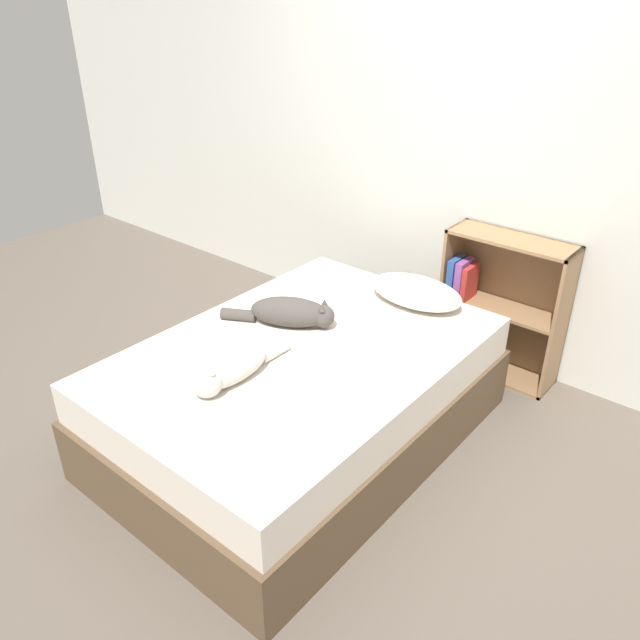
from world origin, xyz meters
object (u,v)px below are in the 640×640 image
at_px(bed, 302,395).
at_px(cat_dark, 291,312).
at_px(bookshelf, 500,302).
at_px(cat_light, 228,371).
at_px(pillow, 416,292).

distance_m(bed, cat_dark, 0.43).
distance_m(bed, bookshelf, 1.39).
bearing_deg(cat_dark, cat_light, -104.74).
relative_size(cat_light, cat_dark, 1.01).
bearing_deg(bookshelf, bed, -109.57).
relative_size(bed, bookshelf, 2.24).
height_order(cat_dark, bookshelf, bookshelf).
distance_m(bed, cat_light, 0.56).
bearing_deg(pillow, bookshelf, 59.45).
relative_size(pillow, cat_light, 0.96).
bearing_deg(cat_light, pillow, 170.38).
bearing_deg(bed, cat_light, -97.06).
height_order(pillow, cat_dark, cat_dark).
height_order(bed, cat_light, cat_light).
bearing_deg(cat_dark, bed, -65.89).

